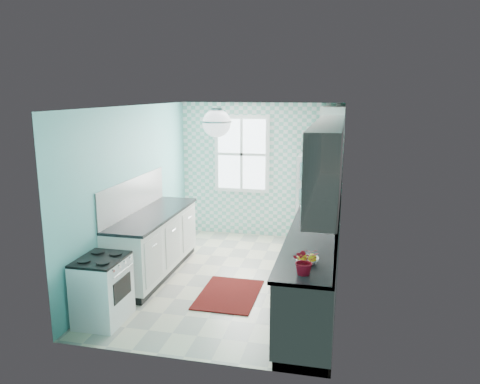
% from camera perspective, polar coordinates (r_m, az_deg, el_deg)
% --- Properties ---
extents(floor, '(3.00, 4.40, 0.02)m').
position_cam_1_polar(floor, '(7.03, -0.86, -10.50)').
color(floor, beige).
rests_on(floor, ground).
extents(ceiling, '(3.00, 4.40, 0.02)m').
position_cam_1_polar(ceiling, '(6.48, -0.94, 10.51)').
color(ceiling, white).
rests_on(ceiling, wall_back).
extents(wall_back, '(3.00, 0.02, 2.50)m').
position_cam_1_polar(wall_back, '(8.76, 2.52, 2.66)').
color(wall_back, '#68C3C0').
rests_on(wall_back, floor).
extents(wall_front, '(3.00, 0.02, 2.50)m').
position_cam_1_polar(wall_front, '(4.60, -7.46, -6.30)').
color(wall_front, '#68C3C0').
rests_on(wall_front, floor).
extents(wall_left, '(0.02, 4.40, 2.50)m').
position_cam_1_polar(wall_left, '(7.14, -12.75, 0.17)').
color(wall_left, '#68C3C0').
rests_on(wall_left, floor).
extents(wall_right, '(0.02, 4.40, 2.50)m').
position_cam_1_polar(wall_right, '(6.46, 12.23, -1.06)').
color(wall_right, '#68C3C0').
rests_on(wall_right, floor).
extents(accent_wall, '(3.00, 0.01, 2.50)m').
position_cam_1_polar(accent_wall, '(8.74, 2.50, 2.64)').
color(accent_wall, '#75C2AC').
rests_on(accent_wall, wall_back).
extents(window, '(1.04, 0.05, 1.44)m').
position_cam_1_polar(window, '(8.74, 0.22, 4.63)').
color(window, white).
rests_on(window, wall_back).
extents(backsplash_right, '(0.02, 3.60, 0.51)m').
position_cam_1_polar(backsplash_right, '(6.09, 11.94, -2.40)').
color(backsplash_right, white).
rests_on(backsplash_right, wall_right).
extents(backsplash_left, '(0.02, 2.15, 0.51)m').
position_cam_1_polar(backsplash_left, '(7.08, -12.83, -0.39)').
color(backsplash_left, white).
rests_on(backsplash_left, wall_left).
extents(upper_cabinets_right, '(0.33, 3.20, 0.90)m').
position_cam_1_polar(upper_cabinets_right, '(5.76, 10.69, 3.98)').
color(upper_cabinets_right, silver).
rests_on(upper_cabinets_right, wall_right).
extents(upper_cabinet_fridge, '(0.40, 0.74, 0.40)m').
position_cam_1_polar(upper_cabinet_fridge, '(8.14, 11.25, 8.79)').
color(upper_cabinet_fridge, silver).
rests_on(upper_cabinet_fridge, wall_right).
extents(ceiling_light, '(0.34, 0.34, 0.35)m').
position_cam_1_polar(ceiling_light, '(5.72, -2.85, 8.39)').
color(ceiling_light, silver).
rests_on(ceiling_light, ceiling).
extents(base_cabinets_right, '(0.60, 3.60, 0.90)m').
position_cam_1_polar(base_cabinets_right, '(6.32, 9.00, -8.83)').
color(base_cabinets_right, white).
rests_on(base_cabinets_right, floor).
extents(countertop_right, '(0.63, 3.60, 0.04)m').
position_cam_1_polar(countertop_right, '(6.17, 9.01, -4.74)').
color(countertop_right, black).
rests_on(countertop_right, base_cabinets_right).
extents(base_cabinets_left, '(0.60, 2.15, 0.90)m').
position_cam_1_polar(base_cabinets_left, '(7.16, -10.45, -6.34)').
color(base_cabinets_left, white).
rests_on(base_cabinets_left, floor).
extents(countertop_left, '(0.63, 2.15, 0.04)m').
position_cam_1_polar(countertop_left, '(7.02, -10.49, -2.71)').
color(countertop_left, black).
rests_on(countertop_left, base_cabinets_left).
extents(fridge, '(0.71, 0.71, 1.64)m').
position_cam_1_polar(fridge, '(8.30, 9.51, -1.08)').
color(fridge, white).
rests_on(fridge, floor).
extents(stove, '(0.52, 0.65, 0.78)m').
position_cam_1_polar(stove, '(5.89, -16.42, -11.24)').
color(stove, silver).
rests_on(stove, floor).
extents(sink, '(0.55, 0.46, 0.53)m').
position_cam_1_polar(sink, '(7.19, 9.75, -2.25)').
color(sink, silver).
rests_on(sink, countertop_right).
extents(rug, '(0.78, 1.11, 0.02)m').
position_cam_1_polar(rug, '(6.48, -1.37, -12.37)').
color(rug, maroon).
rests_on(rug, floor).
extents(dish_towel, '(0.02, 0.24, 0.36)m').
position_cam_1_polar(dish_towel, '(7.33, 7.15, -5.54)').
color(dish_towel, '#6BC0AD').
rests_on(dish_towel, base_cabinets_right).
extents(fruit_bowl, '(0.24, 0.24, 0.06)m').
position_cam_1_polar(fruit_bowl, '(4.99, 8.21, -8.25)').
color(fruit_bowl, white).
rests_on(fruit_bowl, countertop_right).
extents(potted_plant, '(0.31, 0.29, 0.28)m').
position_cam_1_polar(potted_plant, '(4.65, 7.92, -8.29)').
color(potted_plant, red).
rests_on(potted_plant, countertop_right).
extents(soap_bottle, '(0.11, 0.11, 0.22)m').
position_cam_1_polar(soap_bottle, '(7.24, 10.19, -1.19)').
color(soap_bottle, '#9CBCC7').
rests_on(soap_bottle, countertop_right).
extents(microwave, '(0.49, 0.35, 0.26)m').
position_cam_1_polar(microwave, '(8.14, 9.75, 5.44)').
color(microwave, silver).
rests_on(microwave, fridge).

